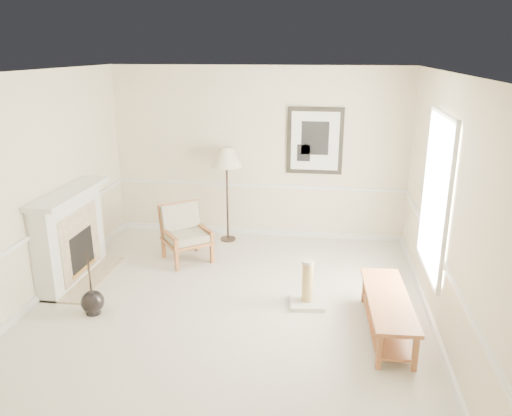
{
  "coord_description": "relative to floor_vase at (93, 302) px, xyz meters",
  "views": [
    {
      "loc": [
        1.17,
        -5.48,
        3.15
      ],
      "look_at": [
        0.26,
        0.7,
        1.15
      ],
      "focal_mm": 35.0,
      "sensor_mm": 36.0,
      "label": 1
    }
  ],
  "objects": [
    {
      "name": "scratching_post",
      "position": [
        2.62,
        0.62,
        0.04
      ],
      "size": [
        0.48,
        0.48,
        0.62
      ],
      "rotation": [
        0.0,
        0.0,
        0.11
      ],
      "color": "white",
      "rests_on": "ground"
    },
    {
      "name": "ground",
      "position": [
        1.63,
        0.32,
        -0.15
      ],
      "size": [
        5.5,
        5.5,
        0.0
      ],
      "primitive_type": "plane",
      "color": "silver",
      "rests_on": "ground"
    },
    {
      "name": "floor_lamp",
      "position": [
        1.16,
        2.72,
        1.25
      ],
      "size": [
        0.65,
        0.65,
        1.61
      ],
      "rotation": [
        0.0,
        0.0,
        0.34
      ],
      "color": "black",
      "rests_on": "ground"
    },
    {
      "name": "armchair",
      "position": [
        0.65,
        1.85,
        0.31
      ],
      "size": [
        0.94,
        0.95,
        0.86
      ],
      "rotation": [
        0.0,
        0.0,
        0.67
      ],
      "color": "#995531",
      "rests_on": "ground"
    },
    {
      "name": "fireplace",
      "position": [
        -0.71,
        0.92,
        0.49
      ],
      "size": [
        0.64,
        1.64,
        1.31
      ],
      "color": "white",
      "rests_on": "ground"
    },
    {
      "name": "floor_vase",
      "position": [
        0.0,
        0.0,
        0.0
      ],
      "size": [
        0.29,
        0.29,
        0.83
      ],
      "rotation": [
        0.0,
        0.0,
        0.13
      ],
      "color": "black",
      "rests_on": "ground"
    },
    {
      "name": "room",
      "position": [
        1.77,
        0.39,
        1.71
      ],
      "size": [
        5.04,
        5.54,
        2.92
      ],
      "color": "beige",
      "rests_on": "ground"
    },
    {
      "name": "bench",
      "position": [
        3.56,
        0.09,
        0.15
      ],
      "size": [
        0.54,
        1.59,
        0.45
      ],
      "rotation": [
        0.0,
        0.0,
        0.04
      ],
      "color": "#995531",
      "rests_on": "ground"
    }
  ]
}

